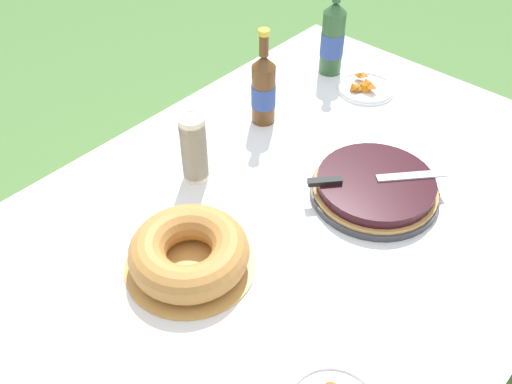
{
  "coord_description": "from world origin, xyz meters",
  "views": [
    {
      "loc": [
        -0.84,
        -0.63,
        1.79
      ],
      "look_at": [
        -0.04,
        0.09,
        0.8
      ],
      "focal_mm": 40.0,
      "sensor_mm": 36.0,
      "label": 1
    }
  ],
  "objects_px": {
    "serving_knife": "(366,179)",
    "cup_stack": "(194,149)",
    "cider_bottle_green": "(333,38)",
    "snack_plate_right": "(365,87)",
    "berry_tart": "(375,188)",
    "cider_bottle_amber": "(263,89)",
    "bundt_cake": "(189,253)"
  },
  "relations": [
    {
      "from": "serving_knife",
      "to": "cider_bottle_amber",
      "type": "xyz_separation_m",
      "value": [
        0.08,
        0.43,
        0.05
      ]
    },
    {
      "from": "serving_knife",
      "to": "cider_bottle_amber",
      "type": "distance_m",
      "value": 0.45
    },
    {
      "from": "cup_stack",
      "to": "serving_knife",
      "type": "bearing_deg",
      "value": -58.0
    },
    {
      "from": "cider_bottle_green",
      "to": "snack_plate_right",
      "type": "height_order",
      "value": "cider_bottle_green"
    },
    {
      "from": "serving_knife",
      "to": "snack_plate_right",
      "type": "xyz_separation_m",
      "value": [
        0.44,
        0.29,
        -0.05
      ]
    },
    {
      "from": "berry_tart",
      "to": "bundt_cake",
      "type": "height_order",
      "value": "bundt_cake"
    },
    {
      "from": "serving_knife",
      "to": "cup_stack",
      "type": "relative_size",
      "value": 1.47
    },
    {
      "from": "berry_tart",
      "to": "cider_bottle_green",
      "type": "relative_size",
      "value": 1.03
    },
    {
      "from": "bundt_cake",
      "to": "cider_bottle_amber",
      "type": "relative_size",
      "value": 1.02
    },
    {
      "from": "cider_bottle_green",
      "to": "cider_bottle_amber",
      "type": "distance_m",
      "value": 0.38
    },
    {
      "from": "bundt_cake",
      "to": "cider_bottle_amber",
      "type": "height_order",
      "value": "cider_bottle_amber"
    },
    {
      "from": "berry_tart",
      "to": "serving_knife",
      "type": "bearing_deg",
      "value": 138.57
    },
    {
      "from": "cider_bottle_amber",
      "to": "snack_plate_right",
      "type": "distance_m",
      "value": 0.4
    },
    {
      "from": "cider_bottle_green",
      "to": "cider_bottle_amber",
      "type": "height_order",
      "value": "cider_bottle_green"
    },
    {
      "from": "bundt_cake",
      "to": "snack_plate_right",
      "type": "xyz_separation_m",
      "value": [
        0.92,
        0.12,
        -0.03
      ]
    },
    {
      "from": "cup_stack",
      "to": "cider_bottle_amber",
      "type": "xyz_separation_m",
      "value": [
        0.33,
        0.04,
        0.01
      ]
    },
    {
      "from": "berry_tart",
      "to": "cider_bottle_green",
      "type": "bearing_deg",
      "value": 47.06
    },
    {
      "from": "cider_bottle_amber",
      "to": "cup_stack",
      "type": "bearing_deg",
      "value": -172.97
    },
    {
      "from": "berry_tart",
      "to": "snack_plate_right",
      "type": "height_order",
      "value": "same"
    },
    {
      "from": "berry_tart",
      "to": "cider_bottle_amber",
      "type": "height_order",
      "value": "cider_bottle_amber"
    },
    {
      "from": "berry_tart",
      "to": "bundt_cake",
      "type": "bearing_deg",
      "value": 159.43
    },
    {
      "from": "berry_tart",
      "to": "bundt_cake",
      "type": "distance_m",
      "value": 0.54
    },
    {
      "from": "cup_stack",
      "to": "snack_plate_right",
      "type": "distance_m",
      "value": 0.7
    },
    {
      "from": "serving_knife",
      "to": "bundt_cake",
      "type": "relative_size",
      "value": 0.95
    },
    {
      "from": "cider_bottle_green",
      "to": "berry_tart",
      "type": "bearing_deg",
      "value": -132.94
    },
    {
      "from": "bundt_cake",
      "to": "cider_bottle_amber",
      "type": "distance_m",
      "value": 0.63
    },
    {
      "from": "bundt_cake",
      "to": "serving_knife",
      "type": "bearing_deg",
      "value": -19.4
    },
    {
      "from": "cup_stack",
      "to": "bundt_cake",
      "type": "bearing_deg",
      "value": -136.18
    },
    {
      "from": "cup_stack",
      "to": "berry_tart",
      "type": "bearing_deg",
      "value": -57.03
    },
    {
      "from": "bundt_cake",
      "to": "snack_plate_right",
      "type": "bearing_deg",
      "value": 7.55
    },
    {
      "from": "berry_tart",
      "to": "cider_bottle_amber",
      "type": "relative_size",
      "value": 1.12
    },
    {
      "from": "serving_knife",
      "to": "cup_stack",
      "type": "height_order",
      "value": "cup_stack"
    }
  ]
}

